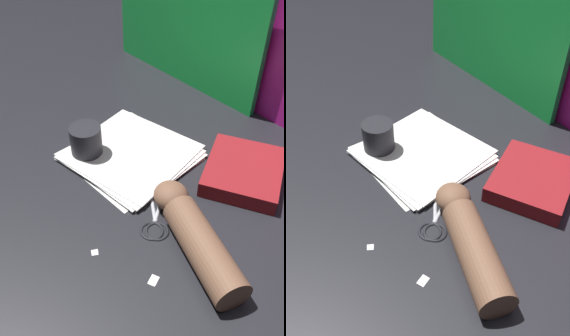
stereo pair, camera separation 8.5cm
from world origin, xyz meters
The scene contains 9 objects.
ground_plane centered at (0.00, 0.00, 0.00)m, with size 6.00×6.00×0.00m, color black.
backdrop_panel_left centered at (-0.28, 0.46, 0.18)m, with size 0.61×0.10×0.36m.
paper_stack centered at (-0.12, 0.03, 0.01)m, with size 0.32×0.32×0.02m.
book_closed centered at (0.15, 0.16, 0.02)m, with size 0.25×0.27×0.04m.
scissors centered at (0.08, -0.10, 0.00)m, with size 0.16×0.18×0.01m.
hand_forearm centered at (0.19, -0.10, 0.04)m, with size 0.32×0.22×0.08m.
paper_scrap_near centered at (0.17, -0.22, 0.00)m, with size 0.02×0.03×0.00m.
paper_scrap_mid centered at (0.04, -0.25, 0.00)m, with size 0.02×0.02×0.00m.
mug centered at (-0.21, -0.04, 0.05)m, with size 0.08×0.08×0.09m.
Camera 2 is at (0.51, -0.50, 0.69)m, focal length 42.00 mm.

